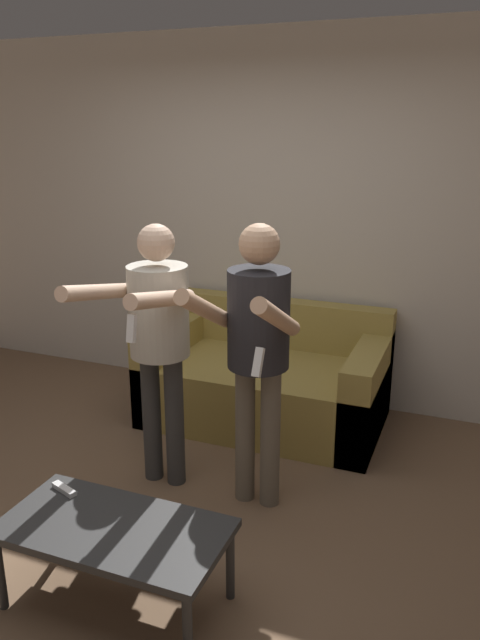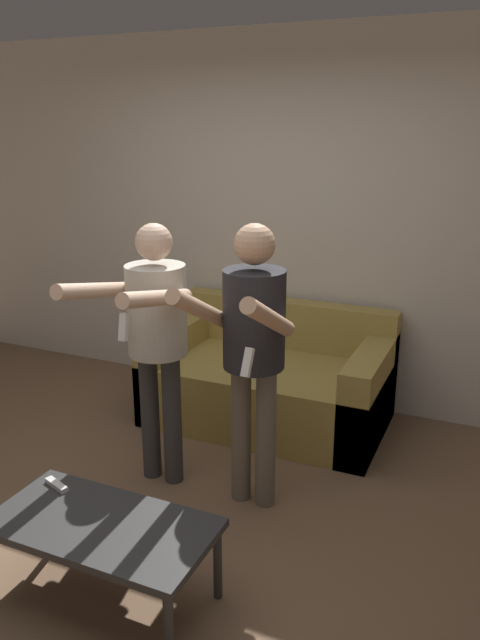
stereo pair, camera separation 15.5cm
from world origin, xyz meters
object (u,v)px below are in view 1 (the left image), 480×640
Objects in this scene: person_standing_left at (157,328)px; coffee_table at (114,534)px; person_standing_right at (257,338)px; remote_on_table at (64,489)px; couch at (266,382)px.

person_standing_left is 1.17m from coffee_table.
person_standing_right is 10.30× the size of remote_on_table.
person_standing_right is at bearing 0.39° from person_standing_left.
couch reaches higher than coffee_table.
person_standing_left is 0.99m from remote_on_table.
coffee_table is at bearing -107.41° from person_standing_right.
couch is 1.98m from coffee_table.
person_standing_left is at bearing 84.95° from remote_on_table.
coffee_table is (0.29, -0.96, -0.61)m from person_standing_left.
remote_on_table is at bearing -95.05° from person_standing_left.
couch is 1.06× the size of person_standing_left.
person_standing_right is (0.30, -1.02, 0.70)m from couch.
couch is at bearing 73.90° from person_standing_left.
person_standing_left is at bearing -179.61° from person_standing_right.
coffee_table is 0.39m from remote_on_table.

